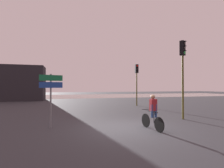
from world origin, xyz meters
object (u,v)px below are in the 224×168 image
at_px(traffic_light_near_right, 183,65).
at_px(cyclist, 153,112).
at_px(traffic_light_far_right, 137,77).
at_px(direction_sign_post, 51,91).

distance_m(traffic_light_near_right, cyclist, 4.41).
distance_m(traffic_light_far_right, cyclist, 10.54).
relative_size(traffic_light_far_right, cyclist, 2.56).
height_order(direction_sign_post, cyclist, direction_sign_post).
xyz_separation_m(traffic_light_near_right, traffic_light_far_right, (0.36, 7.81, -0.30)).
bearing_deg(cyclist, direction_sign_post, 153.48).
bearing_deg(traffic_light_far_right, direction_sign_post, 41.67).
distance_m(traffic_light_near_right, direction_sign_post, 7.80).
height_order(traffic_light_near_right, traffic_light_far_right, traffic_light_near_right).
xyz_separation_m(traffic_light_near_right, cyclist, (-3.10, -1.90, -2.51)).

